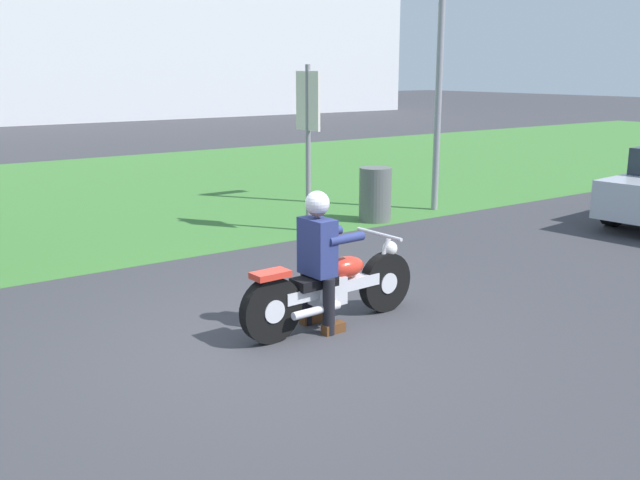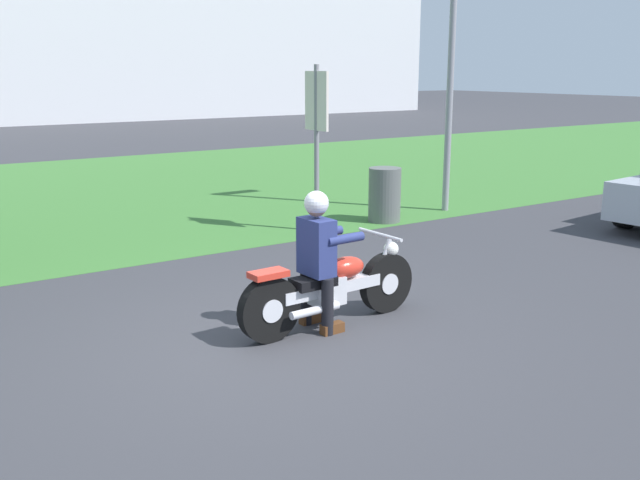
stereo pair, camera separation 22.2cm
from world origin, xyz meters
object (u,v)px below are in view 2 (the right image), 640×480
at_px(rider_lead, 318,250).
at_px(trash_can, 385,195).
at_px(motorcycle_lead, 332,288).
at_px(streetlight_pole, 458,18).
at_px(sign_banner, 317,122).

relative_size(rider_lead, trash_can, 1.53).
bearing_deg(rider_lead, motorcycle_lead, -0.84).
xyz_separation_m(rider_lead, streetlight_pole, (5.45, 3.81, 2.57)).
xyz_separation_m(rider_lead, trash_can, (3.78, 3.67, -0.36)).
relative_size(motorcycle_lead, trash_can, 2.30).
distance_m(motorcycle_lead, sign_banner, 4.53).
distance_m(motorcycle_lead, rider_lead, 0.46).
bearing_deg(trash_can, sign_banner, 178.60).
relative_size(rider_lead, sign_banner, 0.54).
height_order(motorcycle_lead, trash_can, trash_can).
bearing_deg(rider_lead, trash_can, 41.56).
bearing_deg(rider_lead, sign_banner, 54.19).
height_order(motorcycle_lead, rider_lead, rider_lead).
distance_m(streetlight_pole, trash_can, 3.37).
xyz_separation_m(motorcycle_lead, sign_banner, (2.26, 3.70, 1.33)).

